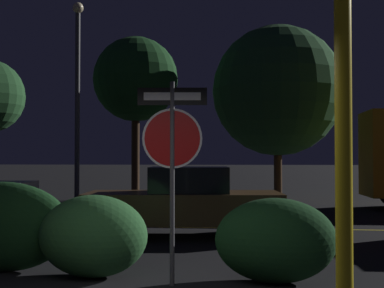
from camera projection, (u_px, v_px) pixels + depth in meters
road_center_stripe at (204, 227)px, 12.26m from camera, size 37.96×0.12×0.01m
stop_sign at (172, 142)px, 6.73m from camera, size 0.88×0.12×2.56m
yellow_pole_right at (344, 186)px, 3.82m from camera, size 0.12×0.12×2.79m
hedge_bush_1 at (2, 226)px, 7.52m from camera, size 1.99×0.70×1.26m
hedge_bush_2 at (93, 236)px, 7.15m from camera, size 1.47×1.05×1.10m
hedge_bush_3 at (275, 240)px, 6.82m from camera, size 1.55×1.00×1.08m
passing_car_2 at (185, 202)px, 10.85m from camera, size 4.14×2.09×1.42m
street_lamp at (77, 87)px, 17.41m from camera, size 0.36×0.36×6.71m
tree_1 at (136, 80)px, 21.47m from camera, size 3.41×3.41×6.49m
tree_2 at (278, 91)px, 21.37m from camera, size 5.22×5.22×6.91m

